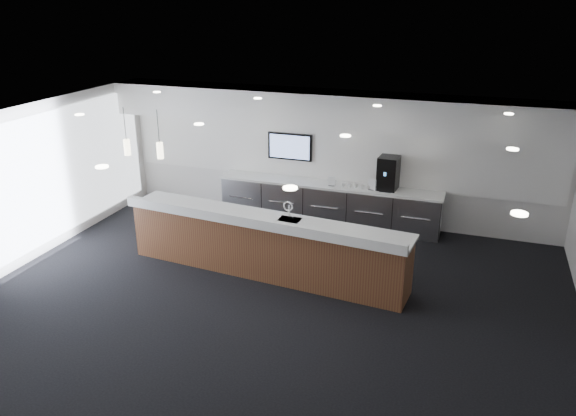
% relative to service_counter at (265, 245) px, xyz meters
% --- Properties ---
extents(ground, '(10.00, 10.00, 0.00)m').
position_rel_service_counter_xyz_m(ground, '(0.45, -0.89, -0.57)').
color(ground, black).
rests_on(ground, ground).
extents(ceiling, '(10.00, 8.00, 0.02)m').
position_rel_service_counter_xyz_m(ceiling, '(0.45, -0.89, 2.43)').
color(ceiling, '#232326').
rests_on(ceiling, back_wall).
extents(back_wall, '(10.00, 0.02, 3.00)m').
position_rel_service_counter_xyz_m(back_wall, '(0.45, 3.11, 0.93)').
color(back_wall, white).
rests_on(back_wall, ground).
extents(left_wall, '(0.02, 8.00, 3.00)m').
position_rel_service_counter_xyz_m(left_wall, '(-4.55, -0.89, 0.93)').
color(left_wall, white).
rests_on(left_wall, ground).
extents(soffit_bulkhead, '(10.00, 0.90, 0.70)m').
position_rel_service_counter_xyz_m(soffit_bulkhead, '(0.45, 2.66, 2.08)').
color(soffit_bulkhead, white).
rests_on(soffit_bulkhead, back_wall).
extents(alcove_panel, '(9.80, 0.06, 1.40)m').
position_rel_service_counter_xyz_m(alcove_panel, '(0.45, 3.08, 1.03)').
color(alcove_panel, white).
rests_on(alcove_panel, back_wall).
extents(window_blinds_wall, '(0.04, 7.36, 2.55)m').
position_rel_service_counter_xyz_m(window_blinds_wall, '(-4.51, -0.89, 0.93)').
color(window_blinds_wall, silver).
rests_on(window_blinds_wall, left_wall).
extents(back_credenza, '(5.06, 0.66, 0.95)m').
position_rel_service_counter_xyz_m(back_credenza, '(0.45, 2.75, -0.10)').
color(back_credenza, '#999BA1').
rests_on(back_credenza, ground).
extents(wall_tv, '(1.05, 0.08, 0.62)m').
position_rel_service_counter_xyz_m(wall_tv, '(-0.55, 3.02, 1.08)').
color(wall_tv, black).
rests_on(wall_tv, back_wall).
extents(pendant_left, '(0.12, 0.12, 0.30)m').
position_rel_service_counter_xyz_m(pendant_left, '(-1.95, -0.09, 1.68)').
color(pendant_left, beige).
rests_on(pendant_left, ceiling).
extents(pendant_right, '(0.12, 0.12, 0.30)m').
position_rel_service_counter_xyz_m(pendant_right, '(-2.65, -0.09, 1.68)').
color(pendant_right, beige).
rests_on(pendant_right, ceiling).
extents(ceiling_can_lights, '(7.00, 5.00, 0.02)m').
position_rel_service_counter_xyz_m(ceiling_can_lights, '(0.45, -0.89, 2.40)').
color(ceiling_can_lights, white).
rests_on(ceiling_can_lights, ceiling).
extents(service_counter, '(5.51, 1.40, 1.49)m').
position_rel_service_counter_xyz_m(service_counter, '(0.00, 0.00, 0.00)').
color(service_counter, brown).
rests_on(service_counter, ground).
extents(coffee_machine, '(0.45, 0.56, 0.73)m').
position_rel_service_counter_xyz_m(coffee_machine, '(1.76, 2.82, 0.74)').
color(coffee_machine, black).
rests_on(coffee_machine, back_credenza).
extents(info_sign_left, '(0.16, 0.03, 0.21)m').
position_rel_service_counter_xyz_m(info_sign_left, '(0.56, 2.63, 0.48)').
color(info_sign_left, white).
rests_on(info_sign_left, back_credenza).
extents(info_sign_right, '(0.19, 0.07, 0.25)m').
position_rel_service_counter_xyz_m(info_sign_right, '(1.47, 2.64, 0.50)').
color(info_sign_right, white).
rests_on(info_sign_right, back_credenza).
extents(cup_0, '(0.10, 0.10, 0.09)m').
position_rel_service_counter_xyz_m(cup_0, '(1.66, 2.66, 0.42)').
color(cup_0, white).
rests_on(cup_0, back_credenza).
extents(cup_1, '(0.13, 0.13, 0.09)m').
position_rel_service_counter_xyz_m(cup_1, '(1.52, 2.66, 0.42)').
color(cup_1, white).
rests_on(cup_1, back_credenza).
extents(cup_2, '(0.12, 0.12, 0.09)m').
position_rel_service_counter_xyz_m(cup_2, '(1.38, 2.66, 0.42)').
color(cup_2, white).
rests_on(cup_2, back_credenza).
extents(cup_3, '(0.12, 0.12, 0.09)m').
position_rel_service_counter_xyz_m(cup_3, '(1.24, 2.66, 0.42)').
color(cup_3, white).
rests_on(cup_3, back_credenza).
extents(cup_4, '(0.13, 0.13, 0.09)m').
position_rel_service_counter_xyz_m(cup_4, '(1.10, 2.66, 0.42)').
color(cup_4, white).
rests_on(cup_4, back_credenza).
extents(cup_5, '(0.10, 0.10, 0.09)m').
position_rel_service_counter_xyz_m(cup_5, '(0.96, 2.66, 0.42)').
color(cup_5, white).
rests_on(cup_5, back_credenza).
extents(cup_6, '(0.14, 0.14, 0.09)m').
position_rel_service_counter_xyz_m(cup_6, '(0.82, 2.66, 0.42)').
color(cup_6, white).
rests_on(cup_6, back_credenza).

